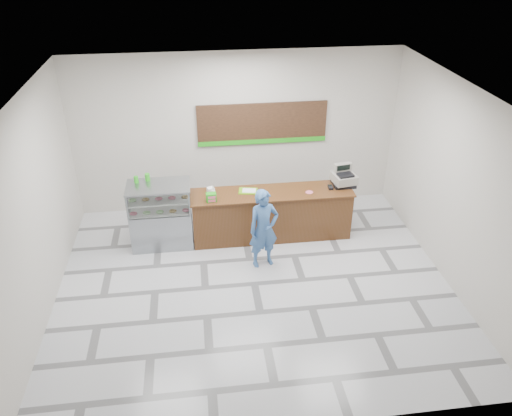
{
  "coord_description": "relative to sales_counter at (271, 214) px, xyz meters",
  "views": [
    {
      "loc": [
        -0.89,
        -7.1,
        5.74
      ],
      "look_at": [
        0.15,
        0.9,
        1.07
      ],
      "focal_mm": 35.0,
      "sensor_mm": 36.0,
      "label": 1
    }
  ],
  "objects": [
    {
      "name": "cash_register",
      "position": [
        1.5,
        0.14,
        0.67
      ],
      "size": [
        0.51,
        0.52,
        0.42
      ],
      "rotation": [
        0.0,
        0.0,
        0.16
      ],
      "color": "black",
      "rests_on": "sales_counter"
    },
    {
      "name": "promo_box",
      "position": [
        -1.22,
        -0.21,
        0.6
      ],
      "size": [
        0.2,
        0.14,
        0.17
      ],
      "primitive_type": "cube",
      "rotation": [
        0.0,
        0.0,
        0.06
      ],
      "color": "green",
      "rests_on": "sales_counter"
    },
    {
      "name": "display_case",
      "position": [
        -2.22,
        -0.0,
        0.16
      ],
      "size": [
        1.22,
        0.72,
        1.33
      ],
      "color": "gray",
      "rests_on": "floor"
    },
    {
      "name": "back_wall",
      "position": [
        -0.55,
        1.45,
        1.23
      ],
      "size": [
        7.0,
        0.0,
        7.0
      ],
      "primitive_type": "plane",
      "rotation": [
        1.57,
        0.0,
        0.0
      ],
      "color": "beige",
      "rests_on": "floor"
    },
    {
      "name": "customer",
      "position": [
        -0.3,
        -0.95,
        0.27
      ],
      "size": [
        0.65,
        0.51,
        1.58
      ],
      "primitive_type": "imported",
      "rotation": [
        0.0,
        0.0,
        0.25
      ],
      "color": "#3A649F",
      "rests_on": "floor"
    },
    {
      "name": "floor",
      "position": [
        -0.55,
        -1.55,
        -0.52
      ],
      "size": [
        7.0,
        7.0,
        0.0
      ],
      "primitive_type": "plane",
      "color": "silver",
      "rests_on": "ground"
    },
    {
      "name": "serving_tray",
      "position": [
        -0.47,
        0.09,
        0.52
      ],
      "size": [
        0.41,
        0.33,
        0.02
      ],
      "rotation": [
        0.0,
        0.0,
        -0.18
      ],
      "color": "#64B311",
      "rests_on": "sales_counter"
    },
    {
      "name": "straw_cup",
      "position": [
        -1.16,
        0.02,
        0.57
      ],
      "size": [
        0.07,
        0.07,
        0.11
      ],
      "primitive_type": "cylinder",
      "color": "silver",
      "rests_on": "sales_counter"
    },
    {
      "name": "card_terminal",
      "position": [
        1.2,
        0.01,
        0.54
      ],
      "size": [
        0.1,
        0.18,
        0.04
      ],
      "primitive_type": "cube",
      "rotation": [
        0.0,
        0.0,
        -0.06
      ],
      "color": "black",
      "rests_on": "sales_counter"
    },
    {
      "name": "ceiling",
      "position": [
        -0.55,
        -1.55,
        2.98
      ],
      "size": [
        7.0,
        7.0,
        0.0
      ],
      "primitive_type": "plane",
      "rotation": [
        3.14,
        0.0,
        0.0
      ],
      "color": "silver",
      "rests_on": "back_wall"
    },
    {
      "name": "sales_counter",
      "position": [
        0.0,
        0.0,
        0.0
      ],
      "size": [
        3.26,
        0.76,
        1.03
      ],
      "color": "#552D18",
      "rests_on": "floor"
    },
    {
      "name": "green_cup_right",
      "position": [
        -2.42,
        0.23,
        0.89
      ],
      "size": [
        0.09,
        0.09,
        0.14
      ],
      "primitive_type": "cylinder",
      "color": "green",
      "rests_on": "display_case"
    },
    {
      "name": "green_cup_left",
      "position": [
        -2.63,
        0.17,
        0.88
      ],
      "size": [
        0.08,
        0.08,
        0.13
      ],
      "primitive_type": "cylinder",
      "color": "green",
      "rests_on": "display_case"
    },
    {
      "name": "donut_decal",
      "position": [
        0.74,
        -0.1,
        0.52
      ],
      "size": [
        0.15,
        0.15,
        0.0
      ],
      "primitive_type": "cylinder",
      "color": "#DE5D7A",
      "rests_on": "sales_counter"
    },
    {
      "name": "menu_board",
      "position": [
        -0.0,
        1.41,
        1.42
      ],
      "size": [
        2.8,
        0.06,
        0.9
      ],
      "color": "black",
      "rests_on": "back_wall"
    },
    {
      "name": "napkin_box",
      "position": [
        -1.21,
        0.13,
        0.57
      ],
      "size": [
        0.16,
        0.16,
        0.11
      ],
      "primitive_type": "cube",
      "rotation": [
        0.0,
        0.0,
        0.32
      ],
      "color": "white",
      "rests_on": "sales_counter"
    }
  ]
}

